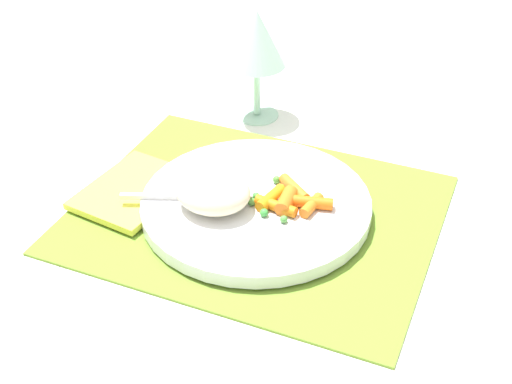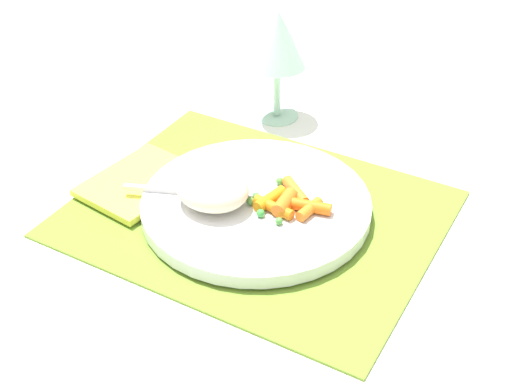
{
  "view_description": "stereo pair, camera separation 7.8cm",
  "coord_description": "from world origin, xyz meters",
  "px_view_note": "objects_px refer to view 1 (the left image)",
  "views": [
    {
      "loc": [
        0.25,
        -0.59,
        0.49
      ],
      "look_at": [
        0.0,
        0.0,
        0.03
      ],
      "focal_mm": 49.91,
      "sensor_mm": 36.0,
      "label": 1
    },
    {
      "loc": [
        0.32,
        -0.56,
        0.49
      ],
      "look_at": [
        0.0,
        0.0,
        0.03
      ],
      "focal_mm": 49.91,
      "sensor_mm": 36.0,
      "label": 2
    }
  ],
  "objects_px": {
    "plate": "(256,205)",
    "rice_mound": "(213,192)",
    "wine_glass": "(257,41)",
    "fork": "(230,197)",
    "napkin": "(134,190)",
    "carrot_portion": "(291,200)"
  },
  "relations": [
    {
      "from": "carrot_portion",
      "to": "fork",
      "type": "height_order",
      "value": "carrot_portion"
    },
    {
      "from": "fork",
      "to": "wine_glass",
      "type": "xyz_separation_m",
      "value": [
        -0.06,
        0.22,
        0.09
      ]
    },
    {
      "from": "wine_glass",
      "to": "napkin",
      "type": "height_order",
      "value": "wine_glass"
    },
    {
      "from": "plate",
      "to": "rice_mound",
      "type": "height_order",
      "value": "rice_mound"
    },
    {
      "from": "rice_mound",
      "to": "carrot_portion",
      "type": "xyz_separation_m",
      "value": [
        0.08,
        0.04,
        -0.01
      ]
    },
    {
      "from": "plate",
      "to": "carrot_portion",
      "type": "distance_m",
      "value": 0.04
    },
    {
      "from": "plate",
      "to": "fork",
      "type": "distance_m",
      "value": 0.03
    },
    {
      "from": "carrot_portion",
      "to": "napkin",
      "type": "distance_m",
      "value": 0.19
    },
    {
      "from": "wine_glass",
      "to": "plate",
      "type": "bearing_deg",
      "value": -67.53
    },
    {
      "from": "plate",
      "to": "napkin",
      "type": "distance_m",
      "value": 0.15
    },
    {
      "from": "fork",
      "to": "wine_glass",
      "type": "relative_size",
      "value": 1.26
    },
    {
      "from": "wine_glass",
      "to": "napkin",
      "type": "relative_size",
      "value": 1.18
    },
    {
      "from": "plate",
      "to": "rice_mound",
      "type": "xyz_separation_m",
      "value": [
        -0.04,
        -0.03,
        0.03
      ]
    },
    {
      "from": "carrot_portion",
      "to": "napkin",
      "type": "bearing_deg",
      "value": -170.97
    },
    {
      "from": "fork",
      "to": "napkin",
      "type": "distance_m",
      "value": 0.12
    },
    {
      "from": "rice_mound",
      "to": "napkin",
      "type": "bearing_deg",
      "value": 176.83
    },
    {
      "from": "carrot_portion",
      "to": "wine_glass",
      "type": "bearing_deg",
      "value": 121.63
    },
    {
      "from": "carrot_portion",
      "to": "wine_glass",
      "type": "xyz_separation_m",
      "value": [
        -0.13,
        0.21,
        0.08
      ]
    },
    {
      "from": "wine_glass",
      "to": "fork",
      "type": "bearing_deg",
      "value": -74.82
    },
    {
      "from": "wine_glass",
      "to": "napkin",
      "type": "xyz_separation_m",
      "value": [
        -0.06,
        -0.24,
        -0.1
      ]
    },
    {
      "from": "plate",
      "to": "napkin",
      "type": "relative_size",
      "value": 1.98
    },
    {
      "from": "carrot_portion",
      "to": "fork",
      "type": "bearing_deg",
      "value": -166.33
    }
  ]
}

